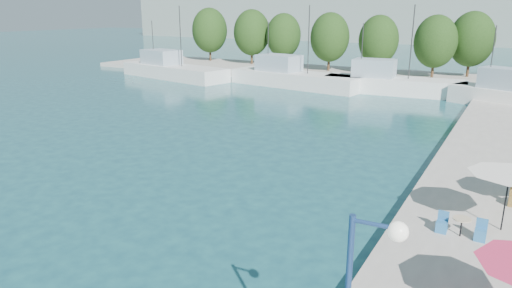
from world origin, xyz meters
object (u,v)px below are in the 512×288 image
Objects in this scene: trawler_02 at (293,78)px; trawler_03 at (390,84)px; umbrella_white at (509,180)px; trawler_01 at (172,70)px.

trawler_03 is (11.85, 1.15, 0.00)m from trawler_02.
trawler_01 is at bearing 144.46° from umbrella_white.
umbrella_white is at bearing -43.99° from trawler_02.
trawler_03 is (30.08, 2.68, 0.00)m from trawler_01.
trawler_03 is 5.11× the size of umbrella_white.
trawler_02 is (18.23, 1.52, 0.00)m from trawler_01.
trawler_02 and trawler_03 have the same top height.
umbrella_white is (13.01, -33.46, 1.67)m from trawler_03.
trawler_01 is 1.04× the size of trawler_02.
trawler_02 is 5.76× the size of umbrella_white.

